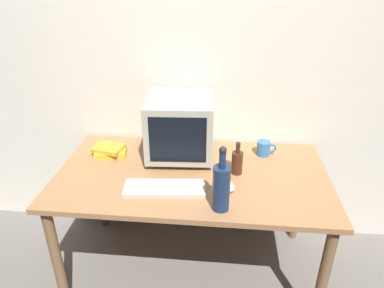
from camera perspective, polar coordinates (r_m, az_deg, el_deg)
ground_plane at (r=2.45m, az=0.00°, el=-19.09°), size 6.00×6.00×0.00m
back_wall at (r=2.23m, az=1.23°, el=13.64°), size 4.00×0.08×2.50m
desk at (r=2.04m, az=0.00°, el=-6.57°), size 1.52×0.83×0.72m
crt_monitor at (r=2.08m, az=-1.95°, el=2.77°), size 0.40×0.41×0.37m
keyboard at (r=1.85m, az=-4.44°, el=-7.16°), size 0.43×0.19×0.02m
computer_mouse at (r=1.86m, az=5.93°, el=-6.76°), size 0.09×0.11×0.04m
bottle_tall at (r=1.66m, az=4.76°, el=-6.84°), size 0.08×0.08×0.34m
bottle_short at (r=1.97m, az=7.30°, el=-2.84°), size 0.06×0.06×0.20m
book_stack at (r=2.22m, az=-13.14°, el=-1.05°), size 0.21×0.16×0.06m
mug at (r=2.20m, az=11.53°, el=-0.67°), size 0.12×0.08×0.09m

